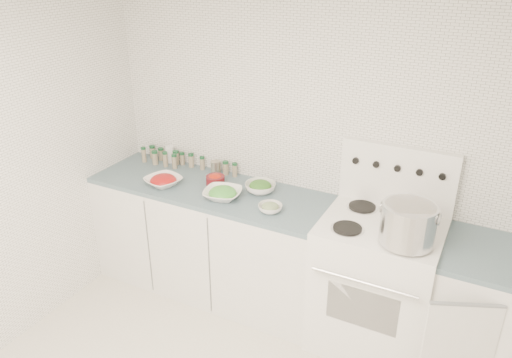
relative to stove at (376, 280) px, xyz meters
The scene contains 13 objects.
room_walls 1.66m from the stove, 112.04° to the right, with size 3.54×3.04×2.52m.
counter_left 1.31m from the stove, behind, with size 1.85×0.62×0.90m.
stove is the anchor object (origin of this frame).
counter_right 0.82m from the stove, ahead, with size 0.89×0.78×0.90m.
stock_pot 0.63m from the stove, 44.72° to the right, with size 0.34×0.32×0.24m.
bowl_tomato 1.69m from the stove, behind, with size 0.32×0.32×0.09m.
bowl_snowpea 1.21m from the stove, behind, with size 0.32×0.32×0.09m.
bowl_broccoli 1.03m from the stove, behind, with size 0.23×0.23×0.09m.
bowl_zucchini 0.86m from the stove, 169.78° to the right, with size 0.17×0.17×0.07m.
bowl_pepper 1.36m from the stove, behind, with size 0.14×0.14×0.09m.
salt_canister 1.93m from the stove, behind, with size 0.07×0.07×0.14m, color white.
tin_can 1.48m from the stove, behind, with size 0.08×0.08×0.10m, color gray.
spice_cluster 1.81m from the stove, behind, with size 0.85×0.15×0.13m.
Camera 1 is at (1.03, -1.63, 2.52)m, focal length 35.00 mm.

